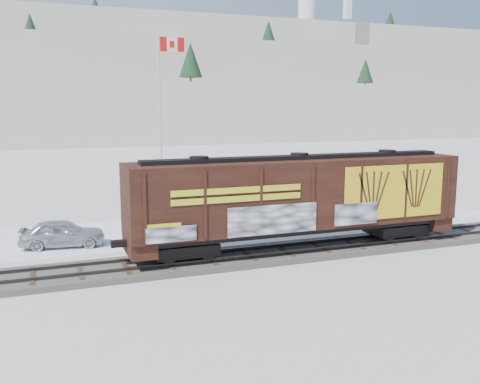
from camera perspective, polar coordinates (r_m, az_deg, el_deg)
name	(u,v)px	position (r m, az deg, el deg)	size (l,w,h in m)	color
ground	(247,259)	(26.91, 0.72, -7.17)	(500.00, 500.00, 0.00)	white
rail_track	(247,256)	(26.87, 0.72, -6.87)	(50.00, 3.40, 0.43)	#59544C
parking_strip	(204,227)	(33.78, -3.91, -3.77)	(40.00, 8.00, 0.03)	white
hillside	(71,82)	(164.25, -17.61, 11.16)	(360.00, 110.00, 93.00)	white
hopper_railcar	(299,196)	(27.35, 6.28, -0.43)	(17.50, 3.06, 4.70)	black
flagpole	(162,146)	(38.79, -8.28, 4.85)	(2.30, 0.90, 12.52)	silver
car_silver	(62,233)	(30.48, -18.44, -4.17)	(1.78, 4.42, 1.50)	#AFB1B7
car_white	(160,223)	(32.05, -8.54, -3.24)	(1.50, 4.29, 1.41)	silver
car_dark	(316,206)	(36.91, 8.09, -1.53)	(2.08, 5.11, 1.48)	black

